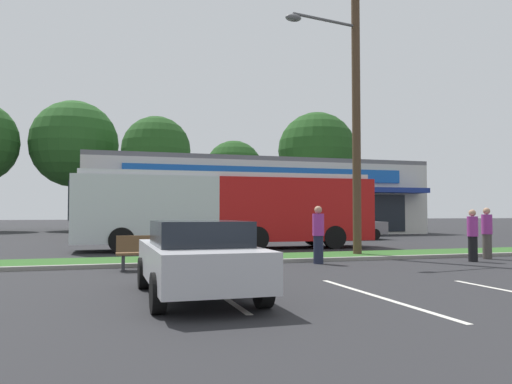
# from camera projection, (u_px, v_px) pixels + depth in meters

# --- Properties ---
(grass_median) EXTENTS (56.00, 2.20, 0.12)m
(grass_median) POSITION_uv_depth(u_px,v_px,m) (302.00, 257.00, 17.24)
(grass_median) COLOR #2D5B23
(grass_median) RESTS_ON ground_plane
(curb_lip) EXTENTS (56.00, 0.24, 0.12)m
(curb_lip) POSITION_uv_depth(u_px,v_px,m) (316.00, 260.00, 16.07)
(curb_lip) COLOR gray
(curb_lip) RESTS_ON ground_plane
(parking_stripe_0) EXTENTS (0.12, 4.80, 0.01)m
(parking_stripe_0) POSITION_uv_depth(u_px,v_px,m) (216.00, 291.00, 9.97)
(parking_stripe_0) COLOR silver
(parking_stripe_0) RESTS_ON ground_plane
(parking_stripe_1) EXTENTS (0.12, 4.80, 0.01)m
(parking_stripe_1) POSITION_uv_depth(u_px,v_px,m) (380.00, 297.00, 9.32)
(parking_stripe_1) COLOR silver
(parking_stripe_1) RESTS_ON ground_plane
(storefront_building) EXTENTS (24.45, 14.32, 5.40)m
(storefront_building) POSITION_uv_depth(u_px,v_px,m) (246.00, 198.00, 40.11)
(storefront_building) COLOR beige
(storefront_building) RESTS_ON ground_plane
(tree_mid_left) EXTENTS (7.81, 7.81, 11.70)m
(tree_mid_left) POSITION_uv_depth(u_px,v_px,m) (74.00, 144.00, 45.72)
(tree_mid_left) COLOR #473323
(tree_mid_left) RESTS_ON ground_plane
(tree_mid) EXTENTS (5.94, 5.94, 9.93)m
(tree_mid) POSITION_uv_depth(u_px,v_px,m) (156.00, 151.00, 43.77)
(tree_mid) COLOR #473323
(tree_mid) RESTS_ON ground_plane
(tree_mid_right) EXTENTS (5.67, 5.67, 8.64)m
(tree_mid_right) POSITION_uv_depth(u_px,v_px,m) (234.00, 170.00, 49.54)
(tree_mid_right) COLOR #473323
(tree_mid_right) RESTS_ON ground_plane
(tree_right) EXTENTS (7.79, 7.79, 11.65)m
(tree_right) POSITION_uv_depth(u_px,v_px,m) (317.00, 151.00, 50.70)
(tree_right) COLOR #473323
(tree_right) RESTS_ON ground_plane
(utility_pole) EXTENTS (3.12, 2.39, 11.45)m
(utility_pole) POSITION_uv_depth(u_px,v_px,m) (353.00, 86.00, 17.97)
(utility_pole) COLOR #4C3826
(utility_pole) RESTS_ON ground_plane
(city_bus) EXTENTS (12.81, 2.89, 3.25)m
(city_bus) POSITION_uv_depth(u_px,v_px,m) (228.00, 208.00, 21.80)
(city_bus) COLOR #B71414
(city_bus) RESTS_ON ground_plane
(bus_stop_bench) EXTENTS (1.60, 0.45, 0.95)m
(bus_stop_bench) POSITION_uv_depth(u_px,v_px,m) (146.00, 252.00, 13.74)
(bus_stop_bench) COLOR brown
(bus_stop_bench) RESTS_ON ground_plane
(car_0) EXTENTS (4.74, 1.99, 1.47)m
(car_0) POSITION_uv_depth(u_px,v_px,m) (165.00, 228.00, 26.57)
(car_0) COLOR #B7B7BC
(car_0) RESTS_ON ground_plane
(car_1) EXTENTS (4.62, 1.90, 1.56)m
(car_1) POSITION_uv_depth(u_px,v_px,m) (346.00, 226.00, 29.44)
(car_1) COLOR slate
(car_1) RESTS_ON ground_plane
(car_5) EXTENTS (1.92, 4.39, 1.41)m
(car_5) POSITION_uv_depth(u_px,v_px,m) (197.00, 257.00, 9.31)
(car_5) COLOR #B7B7BC
(car_5) RESTS_ON ground_plane
(pedestrian_near_bench) EXTENTS (0.35, 0.35, 1.73)m
(pedestrian_near_bench) POSITION_uv_depth(u_px,v_px,m) (487.00, 233.00, 17.10)
(pedestrian_near_bench) COLOR #47423D
(pedestrian_near_bench) RESTS_ON ground_plane
(pedestrian_by_pole) EXTENTS (0.36, 0.36, 1.77)m
(pedestrian_by_pole) POSITION_uv_depth(u_px,v_px,m) (318.00, 235.00, 15.50)
(pedestrian_by_pole) COLOR #1E2338
(pedestrian_by_pole) RESTS_ON ground_plane
(pedestrian_far) EXTENTS (0.34, 0.34, 1.67)m
(pedestrian_far) POSITION_uv_depth(u_px,v_px,m) (473.00, 235.00, 16.15)
(pedestrian_far) COLOR black
(pedestrian_far) RESTS_ON ground_plane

